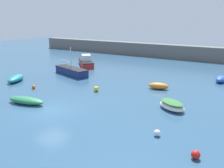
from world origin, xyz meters
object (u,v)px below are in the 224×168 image
object	(u,v)px
rowboat_white_midwater	(26,100)
rowboat_blue_near	(16,78)
motorboat_with_cabin	(86,62)
mooring_buoy_red	(196,155)
rowboat_with_red_cover	(172,105)
sailboat_twin_hulled	(71,71)
mooring_buoy_yellow	(96,89)
dinghy_near_pier	(221,79)
mooring_buoy_white	(157,133)
fishing_dinghy_green	(159,86)
mooring_buoy_orange	(34,87)

from	to	relation	value
rowboat_white_midwater	rowboat_blue_near	size ratio (longest dim) A/B	1.06
motorboat_with_cabin	mooring_buoy_red	distance (m)	28.22
rowboat_with_red_cover	mooring_buoy_red	xyz separation A→B (m)	(3.65, -6.62, -0.12)
rowboat_blue_near	sailboat_twin_hulled	bearing A→B (deg)	-56.41
mooring_buoy_red	mooring_buoy_yellow	xyz separation A→B (m)	(-12.04, 7.49, 0.02)
dinghy_near_pier	mooring_buoy_red	size ratio (longest dim) A/B	4.42
mooring_buoy_yellow	rowboat_blue_near	bearing A→B (deg)	-170.48
rowboat_blue_near	motorboat_with_cabin	world-z (taller)	motorboat_with_cabin
rowboat_with_red_cover	mooring_buoy_white	world-z (taller)	rowboat_with_red_cover
rowboat_white_midwater	motorboat_with_cabin	xyz separation A→B (m)	(-6.66, 17.05, 0.32)
rowboat_white_midwater	motorboat_with_cabin	bearing A→B (deg)	-79.70
rowboat_white_midwater	mooring_buoy_yellow	bearing A→B (deg)	-125.72
sailboat_twin_hulled	mooring_buoy_white	distance (m)	19.61
rowboat_blue_near	mooring_buoy_white	xyz separation A→B (m)	(19.81, -4.32, -0.15)
fishing_dinghy_green	rowboat_with_red_cover	bearing A→B (deg)	-70.79
rowboat_white_midwater	sailboat_twin_hulled	world-z (taller)	sailboat_twin_hulled
mooring_buoy_white	mooring_buoy_yellow	xyz separation A→B (m)	(-9.24, 6.09, 0.05)
fishing_dinghy_green	mooring_buoy_orange	bearing A→B (deg)	-161.39
dinghy_near_pier	mooring_buoy_orange	world-z (taller)	dinghy_near_pier
rowboat_white_midwater	rowboat_with_red_cover	distance (m)	12.66
motorboat_with_cabin	mooring_buoy_yellow	xyz separation A→B (m)	(9.63, -10.59, -0.37)
mooring_buoy_white	rowboat_blue_near	bearing A→B (deg)	167.71
dinghy_near_pier	fishing_dinghy_green	bearing A→B (deg)	-34.57
fishing_dinghy_green	rowboat_blue_near	bearing A→B (deg)	-172.10
sailboat_twin_hulled	dinghy_near_pier	distance (m)	18.68
rowboat_with_red_cover	rowboat_blue_near	size ratio (longest dim) A/B	0.85
mooring_buoy_white	mooring_buoy_red	bearing A→B (deg)	-26.69
rowboat_white_midwater	rowboat_blue_near	distance (m)	8.93
fishing_dinghy_green	mooring_buoy_yellow	xyz separation A→B (m)	(-5.12, -4.28, -0.08)
rowboat_white_midwater	mooring_buoy_orange	xyz separation A→B (m)	(-3.31, 3.67, -0.11)
rowboat_with_red_cover	mooring_buoy_yellow	world-z (taller)	rowboat_with_red_cover
fishing_dinghy_green	mooring_buoy_white	world-z (taller)	fishing_dinghy_green
sailboat_twin_hulled	mooring_buoy_white	world-z (taller)	sailboat_twin_hulled
rowboat_with_red_cover	mooring_buoy_orange	bearing A→B (deg)	40.34
mooring_buoy_white	sailboat_twin_hulled	bearing A→B (deg)	147.46
motorboat_with_cabin	mooring_buoy_yellow	distance (m)	14.32
rowboat_white_midwater	mooring_buoy_white	size ratio (longest dim) A/B	8.68
motorboat_with_cabin	mooring_buoy_red	bearing A→B (deg)	-175.02
motorboat_with_cabin	mooring_buoy_white	xyz separation A→B (m)	(18.87, -16.67, -0.42)
rowboat_blue_near	mooring_buoy_orange	world-z (taller)	rowboat_blue_near
rowboat_with_red_cover	motorboat_with_cabin	world-z (taller)	motorboat_with_cabin
sailboat_twin_hulled	rowboat_blue_near	xyz separation A→B (m)	(-3.28, -6.23, -0.14)
fishing_dinghy_green	sailboat_twin_hulled	size ratio (longest dim) A/B	0.38
fishing_dinghy_green	rowboat_blue_near	xyz separation A→B (m)	(-15.69, -6.05, 0.02)
rowboat_white_midwater	rowboat_with_red_cover	size ratio (longest dim) A/B	1.24
fishing_dinghy_green	rowboat_with_red_cover	distance (m)	6.10
fishing_dinghy_green	mooring_buoy_orange	distance (m)	13.42
rowboat_blue_near	mooring_buoy_red	size ratio (longest dim) A/B	7.12
rowboat_white_midwater	rowboat_blue_near	xyz separation A→B (m)	(-7.60, 4.69, 0.05)
mooring_buoy_orange	rowboat_with_red_cover	bearing A→B (deg)	7.44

